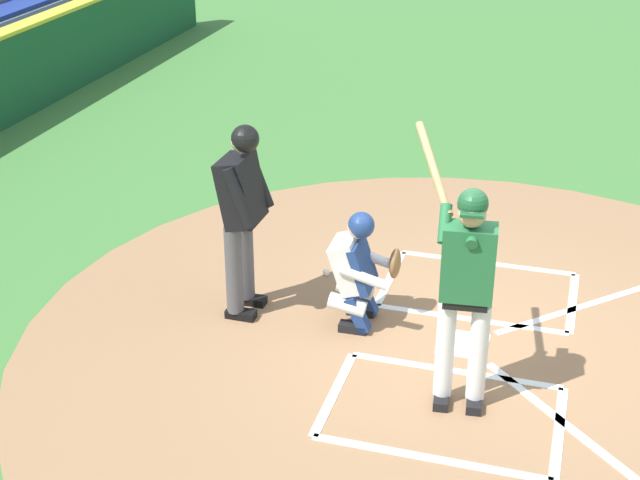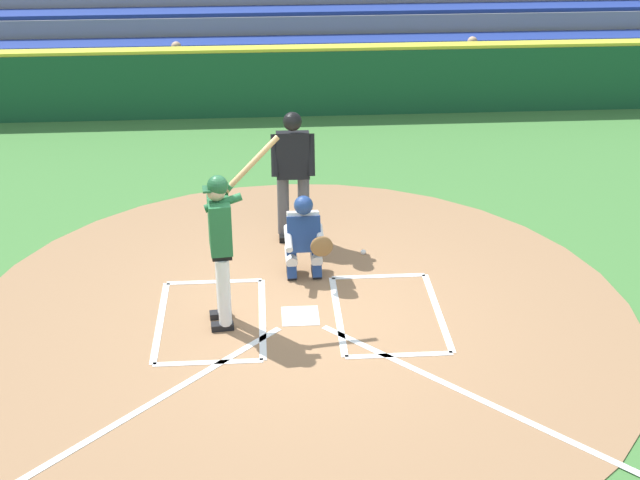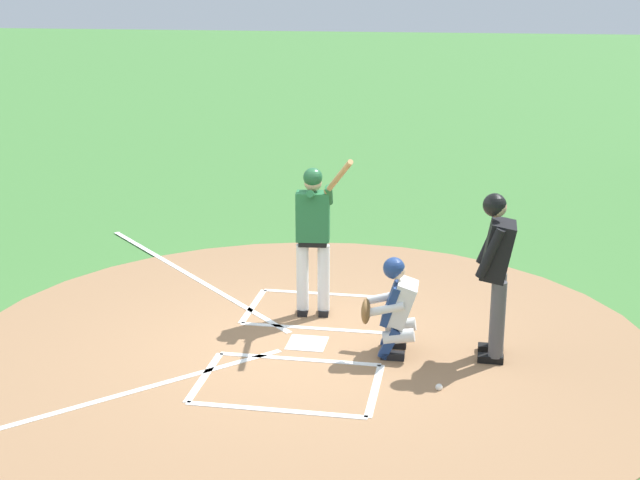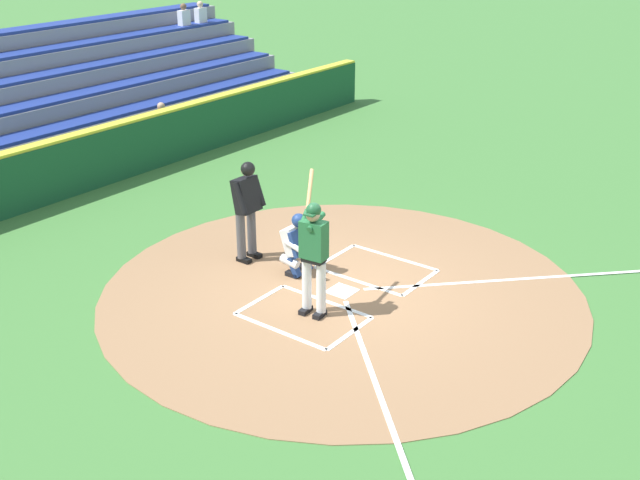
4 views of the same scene
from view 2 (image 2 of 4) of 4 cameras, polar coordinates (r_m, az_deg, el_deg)
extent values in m
plane|color=#427A38|center=(10.66, -1.26, -4.92)|extent=(120.00, 120.00, 0.00)
cylinder|color=#99704C|center=(10.66, -1.26, -4.89)|extent=(8.00, 8.00, 0.01)
cube|color=white|center=(10.65, -1.26, -4.85)|extent=(0.44, 0.44, 0.01)
cube|color=white|center=(11.51, 3.75, -2.32)|extent=(1.20, 0.08, 0.01)
cube|color=white|center=(9.99, 5.06, -7.31)|extent=(1.20, 0.08, 0.01)
cube|color=white|center=(10.68, 1.16, -4.77)|extent=(0.08, 1.80, 0.01)
cube|color=white|center=(10.84, 7.51, -4.50)|extent=(0.08, 1.80, 0.01)
cube|color=white|center=(11.44, -6.75, -2.66)|extent=(1.20, 0.08, 0.01)
cube|color=white|center=(9.91, -7.13, -7.75)|extent=(1.20, 0.08, 0.01)
cube|color=white|center=(10.65, -3.69, -4.93)|extent=(0.08, 1.80, 0.01)
cube|color=white|center=(10.72, -10.14, -5.09)|extent=(0.08, 1.80, 0.01)
cube|color=white|center=(9.09, -14.24, -12.11)|extent=(3.73, 3.73, 0.01)
cube|color=white|center=(9.26, 12.74, -11.06)|extent=(3.73, 3.73, 0.01)
cylinder|color=white|center=(10.22, -6.13, -3.32)|extent=(0.15, 0.15, 0.84)
cube|color=black|center=(10.45, -6.23, -5.50)|extent=(0.27, 0.15, 0.09)
cylinder|color=white|center=(10.45, -6.24, -2.62)|extent=(0.15, 0.15, 0.84)
cube|color=black|center=(10.68, -6.33, -4.77)|extent=(0.27, 0.15, 0.09)
cube|color=black|center=(10.11, -6.31, -0.65)|extent=(0.25, 0.36, 0.10)
cube|color=#236638|center=(9.97, -6.40, 0.93)|extent=(0.28, 0.42, 0.60)
sphere|color=tan|center=(9.80, -6.64, 3.08)|extent=(0.21, 0.21, 0.21)
sphere|color=#1E512D|center=(9.78, -6.54, 3.46)|extent=(0.23, 0.23, 0.23)
cube|color=#1E512D|center=(9.79, -7.17, 3.23)|extent=(0.13, 0.18, 0.02)
cylinder|color=#236638|center=(9.85, -6.19, 2.38)|extent=(0.44, 0.13, 0.21)
cylinder|color=#236638|center=(10.04, -6.28, 2.87)|extent=(0.27, 0.12, 0.29)
cylinder|color=#AD7F4C|center=(10.06, -4.36, 4.88)|extent=(0.65, 0.43, 0.53)
cylinder|color=#AD7F4C|center=(10.00, -6.00, 3.17)|extent=(0.10, 0.10, 0.08)
cube|color=black|center=(11.52, -0.23, -2.07)|extent=(0.13, 0.26, 0.09)
cube|color=navy|center=(11.41, -0.22, -1.48)|extent=(0.13, 0.25, 0.37)
cylinder|color=silver|center=(11.46, -0.26, -0.90)|extent=(0.16, 0.36, 0.21)
cube|color=black|center=(11.50, -1.82, -2.14)|extent=(0.13, 0.26, 0.09)
cube|color=navy|center=(11.39, -1.82, -1.55)|extent=(0.13, 0.25, 0.37)
cylinder|color=silver|center=(11.44, -1.86, -0.96)|extent=(0.16, 0.36, 0.21)
cube|color=silver|center=(11.31, -1.08, 0.62)|extent=(0.41, 0.37, 0.52)
cube|color=navy|center=(11.21, -1.03, 0.38)|extent=(0.42, 0.23, 0.46)
sphere|color=beige|center=(11.08, -1.06, 2.18)|extent=(0.21, 0.21, 0.21)
sphere|color=navy|center=(11.06, -1.06, 2.23)|extent=(0.24, 0.24, 0.24)
cylinder|color=silver|center=(11.18, 0.01, 0.19)|extent=(0.10, 0.45, 0.20)
cylinder|color=silver|center=(11.15, -2.03, 0.11)|extent=(0.10, 0.45, 0.20)
ellipsoid|color=brown|center=(11.01, 0.11, -0.41)|extent=(0.28, 0.11, 0.28)
cylinder|color=#4C4C51|center=(12.30, -1.05, 2.30)|extent=(0.16, 0.16, 0.86)
cube|color=black|center=(12.45, -1.02, 0.25)|extent=(0.13, 0.28, 0.09)
cylinder|color=#4C4C51|center=(12.29, -2.35, 2.27)|extent=(0.16, 0.16, 0.86)
cube|color=black|center=(12.45, -2.31, 0.22)|extent=(0.13, 0.28, 0.09)
cube|color=black|center=(11.97, -1.74, 5.43)|extent=(0.45, 0.37, 0.66)
sphere|color=tan|center=(11.77, -1.77, 7.49)|extent=(0.22, 0.22, 0.22)
sphere|color=black|center=(11.74, -1.77, 7.55)|extent=(0.25, 0.25, 0.25)
cylinder|color=black|center=(11.89, -0.58, 5.45)|extent=(0.10, 0.29, 0.56)
cylinder|color=black|center=(11.88, -2.90, 5.40)|extent=(0.10, 0.29, 0.56)
sphere|color=white|center=(12.05, 2.77, -0.78)|extent=(0.07, 0.07, 0.07)
cube|color=#19512D|center=(17.30, -2.51, 9.99)|extent=(22.00, 0.36, 1.25)
cube|color=yellow|center=(17.13, -2.55, 12.09)|extent=(22.00, 0.32, 0.06)
cube|color=gray|center=(18.40, -2.58, 9.71)|extent=(20.00, 0.85, 0.45)
cube|color=navy|center=(18.33, -2.60, 10.50)|extent=(19.60, 0.72, 0.08)
cube|color=gray|center=(19.15, -2.67, 11.09)|extent=(20.00, 0.85, 0.90)
cube|color=navy|center=(19.03, -2.70, 12.51)|extent=(19.60, 0.72, 0.08)
cube|color=gray|center=(19.92, -2.75, 12.37)|extent=(20.00, 0.85, 1.35)
cube|color=navy|center=(19.75, -2.79, 14.38)|extent=(19.60, 0.72, 0.08)
cube|color=gray|center=(20.69, -2.82, 13.55)|extent=(20.00, 0.85, 1.80)
cube|color=gray|center=(21.47, -2.89, 14.65)|extent=(20.00, 0.85, 2.25)
cube|color=orange|center=(18.69, 9.60, 11.35)|extent=(0.36, 0.22, 0.46)
sphere|color=tan|center=(18.61, 9.68, 12.36)|extent=(0.20, 0.20, 0.20)
cube|color=#2D844C|center=(18.27, -9.06, 11.03)|extent=(0.36, 0.22, 0.46)
sphere|color=tan|center=(18.19, -9.14, 12.06)|extent=(0.20, 0.20, 0.20)
camera|label=1|loc=(10.76, -44.46, 13.43)|focal=52.41mm
camera|label=3|loc=(14.49, 38.72, 15.00)|focal=49.28mm
camera|label=4|loc=(9.41, -81.27, 7.32)|focal=43.88mm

